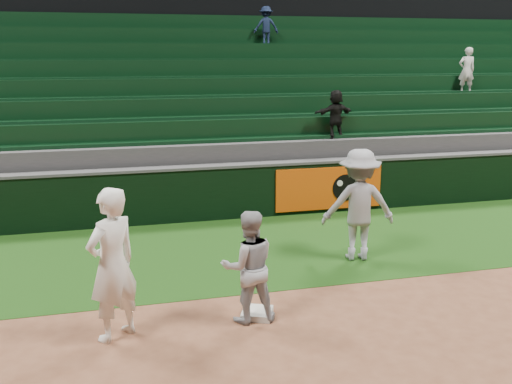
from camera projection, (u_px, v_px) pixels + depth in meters
ground at (259, 320)px, 8.08m from camera, size 70.00×70.00×0.00m
foul_grass at (220, 251)px, 10.90m from camera, size 36.00×4.20×0.01m
first_base at (257, 313)px, 8.20m from camera, size 0.55×0.55×0.09m
first_baseman at (112, 265)px, 7.37m from camera, size 0.89×0.85×2.05m
baserunner at (249, 267)px, 7.91m from camera, size 0.79×0.61×1.61m
base_coach at (359, 205)px, 10.28m from camera, size 1.43×0.99×2.03m
field_wall at (202, 193)px, 12.83m from camera, size 36.00×0.45×1.25m
stadium_seating at (180, 125)px, 16.12m from camera, size 36.00×5.95×5.06m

